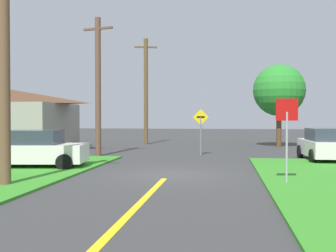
{
  "coord_description": "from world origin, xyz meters",
  "views": [
    {
      "loc": [
        2.1,
        -14.98,
        2.17
      ],
      "look_at": [
        -0.3,
        2.01,
        1.79
      ],
      "focal_mm": 43.18,
      "sensor_mm": 36.0,
      "label": 1
    }
  ],
  "objects_px": {
    "utility_pole_mid": "(98,85)",
    "oak_tree_left": "(279,90)",
    "stop_sign": "(287,125)",
    "car_on_crossroad": "(325,145)",
    "utility_pole_far": "(146,90)",
    "utility_pole_near": "(4,36)",
    "parked_car_near_building": "(38,149)",
    "direction_sign": "(201,127)"
  },
  "relations": [
    {
      "from": "parked_car_near_building",
      "to": "oak_tree_left",
      "type": "distance_m",
      "value": 18.64
    },
    {
      "from": "direction_sign",
      "to": "oak_tree_left",
      "type": "xyz_separation_m",
      "value": [
        5.25,
        7.49,
        2.48
      ]
    },
    {
      "from": "car_on_crossroad",
      "to": "oak_tree_left",
      "type": "height_order",
      "value": "oak_tree_left"
    },
    {
      "from": "utility_pole_mid",
      "to": "oak_tree_left",
      "type": "relative_size",
      "value": 1.28
    },
    {
      "from": "stop_sign",
      "to": "utility_pole_mid",
      "type": "bearing_deg",
      "value": -51.1
    },
    {
      "from": "stop_sign",
      "to": "utility_pole_far",
      "type": "xyz_separation_m",
      "value": [
        -8.21,
        18.35,
        2.38
      ]
    },
    {
      "from": "utility_pole_far",
      "to": "direction_sign",
      "type": "distance_m",
      "value": 10.47
    },
    {
      "from": "utility_pole_mid",
      "to": "utility_pole_far",
      "type": "bearing_deg",
      "value": 85.75
    },
    {
      "from": "parked_car_near_building",
      "to": "direction_sign",
      "type": "bearing_deg",
      "value": 37.22
    },
    {
      "from": "utility_pole_near",
      "to": "oak_tree_left",
      "type": "distance_m",
      "value": 21.42
    },
    {
      "from": "direction_sign",
      "to": "parked_car_near_building",
      "type": "bearing_deg",
      "value": -135.03
    },
    {
      "from": "car_on_crossroad",
      "to": "oak_tree_left",
      "type": "xyz_separation_m",
      "value": [
        -1.0,
        9.51,
        3.3
      ]
    },
    {
      "from": "car_on_crossroad",
      "to": "utility_pole_mid",
      "type": "distance_m",
      "value": 12.33
    },
    {
      "from": "utility_pole_far",
      "to": "direction_sign",
      "type": "bearing_deg",
      "value": -61.05
    },
    {
      "from": "car_on_crossroad",
      "to": "utility_pole_near",
      "type": "bearing_deg",
      "value": 126.41
    },
    {
      "from": "car_on_crossroad",
      "to": "oak_tree_left",
      "type": "bearing_deg",
      "value": 4.67
    },
    {
      "from": "car_on_crossroad",
      "to": "utility_pole_far",
      "type": "relative_size",
      "value": 0.49
    },
    {
      "from": "stop_sign",
      "to": "car_on_crossroad",
      "type": "distance_m",
      "value": 8.11
    },
    {
      "from": "car_on_crossroad",
      "to": "parked_car_near_building",
      "type": "relative_size",
      "value": 0.99
    },
    {
      "from": "stop_sign",
      "to": "direction_sign",
      "type": "xyz_separation_m",
      "value": [
        -3.31,
        9.49,
        -0.29
      ]
    },
    {
      "from": "oak_tree_left",
      "to": "direction_sign",
      "type": "bearing_deg",
      "value": -125.04
    },
    {
      "from": "parked_car_near_building",
      "to": "direction_sign",
      "type": "xyz_separation_m",
      "value": [
        6.56,
        6.55,
        0.83
      ]
    },
    {
      "from": "car_on_crossroad",
      "to": "utility_pole_mid",
      "type": "relative_size",
      "value": 0.53
    },
    {
      "from": "utility_pole_mid",
      "to": "oak_tree_left",
      "type": "xyz_separation_m",
      "value": [
        10.89,
        8.6,
        0.17
      ]
    },
    {
      "from": "stop_sign",
      "to": "utility_pole_near",
      "type": "bearing_deg",
      "value": 2.27
    },
    {
      "from": "car_on_crossroad",
      "to": "direction_sign",
      "type": "relative_size",
      "value": 1.56
    },
    {
      "from": "direction_sign",
      "to": "car_on_crossroad",
      "type": "bearing_deg",
      "value": -17.93
    },
    {
      "from": "utility_pole_far",
      "to": "oak_tree_left",
      "type": "height_order",
      "value": "utility_pole_far"
    },
    {
      "from": "stop_sign",
      "to": "car_on_crossroad",
      "type": "xyz_separation_m",
      "value": [
        2.94,
        7.47,
        -1.12
      ]
    },
    {
      "from": "stop_sign",
      "to": "direction_sign",
      "type": "relative_size",
      "value": 1.05
    },
    {
      "from": "utility_pole_far",
      "to": "oak_tree_left",
      "type": "bearing_deg",
      "value": -7.66
    },
    {
      "from": "stop_sign",
      "to": "oak_tree_left",
      "type": "distance_m",
      "value": 17.23
    },
    {
      "from": "utility_pole_near",
      "to": "utility_pole_far",
      "type": "height_order",
      "value": "utility_pole_near"
    },
    {
      "from": "stop_sign",
      "to": "car_on_crossroad",
      "type": "bearing_deg",
      "value": -119.45
    },
    {
      "from": "utility_pole_mid",
      "to": "parked_car_near_building",
      "type": "bearing_deg",
      "value": -99.58
    },
    {
      "from": "stop_sign",
      "to": "utility_pole_near",
      "type": "xyz_separation_m",
      "value": [
        -8.74,
        -1.58,
        2.77
      ]
    },
    {
      "from": "car_on_crossroad",
      "to": "utility_pole_near",
      "type": "relative_size",
      "value": 0.44
    },
    {
      "from": "parked_car_near_building",
      "to": "utility_pole_mid",
      "type": "xyz_separation_m",
      "value": [
        0.92,
        5.44,
        3.14
      ]
    },
    {
      "from": "utility_pole_near",
      "to": "utility_pole_mid",
      "type": "distance_m",
      "value": 9.99
    },
    {
      "from": "utility_pole_near",
      "to": "utility_pole_far",
      "type": "bearing_deg",
      "value": 88.47
    },
    {
      "from": "utility_pole_near",
      "to": "car_on_crossroad",
      "type": "bearing_deg",
      "value": 37.75
    },
    {
      "from": "utility_pole_mid",
      "to": "oak_tree_left",
      "type": "bearing_deg",
      "value": 38.29
    }
  ]
}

